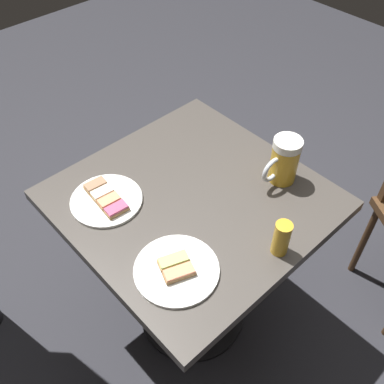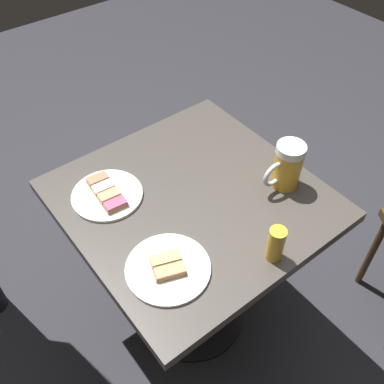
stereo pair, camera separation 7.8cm
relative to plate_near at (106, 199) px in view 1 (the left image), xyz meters
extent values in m
plane|color=#28282D|center=(0.21, -0.16, -0.74)|extent=(6.00, 6.00, 0.00)
cylinder|color=black|center=(0.21, -0.16, -0.73)|extent=(0.44, 0.44, 0.01)
cylinder|color=black|center=(0.21, -0.16, -0.37)|extent=(0.09, 0.09, 0.69)
cube|color=#423D38|center=(0.21, -0.16, -0.03)|extent=(0.74, 0.75, 0.04)
cylinder|color=white|center=(0.00, 0.00, 0.00)|extent=(0.22, 0.22, 0.01)
cube|color=#9E7547|center=(0.01, 0.06, 0.01)|extent=(0.07, 0.04, 0.01)
cube|color=#997051|center=(0.01, 0.06, 0.02)|extent=(0.07, 0.04, 0.01)
cube|color=#9E7547|center=(0.00, 0.02, 0.01)|extent=(0.07, 0.04, 0.01)
cube|color=white|center=(0.00, 0.02, 0.02)|extent=(0.07, 0.04, 0.01)
cube|color=#9E7547|center=(0.00, -0.02, 0.01)|extent=(0.07, 0.04, 0.01)
cube|color=#EA8E66|center=(0.00, -0.02, 0.02)|extent=(0.07, 0.04, 0.01)
cube|color=#9E7547|center=(-0.01, -0.06, 0.01)|extent=(0.07, 0.04, 0.01)
cube|color=#BC4C70|center=(-0.01, -0.06, 0.02)|extent=(0.07, 0.04, 0.01)
cylinder|color=white|center=(-0.01, -0.33, 0.00)|extent=(0.23, 0.23, 0.01)
cube|color=#9E7547|center=(-0.02, -0.35, 0.01)|extent=(0.09, 0.06, 0.01)
cube|color=#EA8E66|center=(-0.02, -0.35, 0.02)|extent=(0.09, 0.06, 0.01)
cube|color=#9E7547|center=(0.00, -0.31, 0.01)|extent=(0.09, 0.06, 0.01)
cube|color=#ADC66B|center=(0.00, -0.31, 0.02)|extent=(0.09, 0.06, 0.01)
cylinder|color=gold|center=(0.47, -0.30, 0.06)|extent=(0.09, 0.09, 0.13)
cylinder|color=white|center=(0.47, -0.30, 0.13)|extent=(0.09, 0.09, 0.03)
torus|color=silver|center=(0.42, -0.30, 0.06)|extent=(0.09, 0.02, 0.09)
cylinder|color=gold|center=(0.24, -0.47, 0.05)|extent=(0.05, 0.05, 0.11)
cylinder|color=#472D19|center=(0.90, -0.50, -0.52)|extent=(0.03, 0.03, 0.43)
camera|label=1|loc=(-0.42, -0.84, 0.98)|focal=40.90mm
camera|label=2|loc=(-0.36, -0.89, 0.98)|focal=40.90mm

